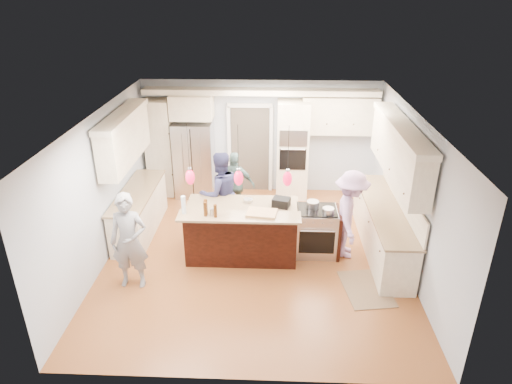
% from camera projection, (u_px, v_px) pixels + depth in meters
% --- Properties ---
extents(ground_plane, '(6.00, 6.00, 0.00)m').
position_uv_depth(ground_plane, '(255.00, 254.00, 8.68)').
color(ground_plane, '#A9602E').
rests_on(ground_plane, ground).
extents(room_shell, '(5.54, 6.04, 2.72)m').
position_uv_depth(room_shell, '(255.00, 166.00, 7.91)').
color(room_shell, '#B2BCC6').
rests_on(room_shell, ground).
extents(refrigerator, '(0.90, 0.70, 1.80)m').
position_uv_depth(refrigerator, '(194.00, 159.00, 10.75)').
color(refrigerator, '#B7B7BC').
rests_on(refrigerator, ground).
extents(oven_column, '(0.72, 0.69, 2.30)m').
position_uv_depth(oven_column, '(292.00, 150.00, 10.58)').
color(oven_column, '#F2E7C4').
rests_on(oven_column, ground).
extents(back_upper_cabinets, '(5.30, 0.61, 2.54)m').
position_uv_depth(back_upper_cabinets, '(228.00, 127.00, 10.50)').
color(back_upper_cabinets, '#F2E7C4').
rests_on(back_upper_cabinets, ground).
extents(right_counter_run, '(0.64, 3.10, 2.51)m').
position_uv_depth(right_counter_run, '(388.00, 200.00, 8.41)').
color(right_counter_run, '#F2E7C4').
rests_on(right_counter_run, ground).
extents(left_cabinets, '(0.64, 2.30, 2.51)m').
position_uv_depth(left_cabinets, '(134.00, 185.00, 9.05)').
color(left_cabinets, '#F2E7C4').
rests_on(left_cabinets, ground).
extents(kitchen_island, '(2.10, 1.46, 1.12)m').
position_uv_depth(kitchen_island, '(242.00, 230.00, 8.55)').
color(kitchen_island, black).
rests_on(kitchen_island, ground).
extents(island_range, '(0.82, 0.71, 0.92)m').
position_uv_depth(island_range, '(317.00, 231.00, 8.57)').
color(island_range, '#B7B7BC').
rests_on(island_range, ground).
extents(pendant_lights, '(1.75, 0.15, 1.03)m').
position_uv_depth(pendant_lights, '(239.00, 178.00, 7.46)').
color(pendant_lights, black).
rests_on(pendant_lights, ground).
extents(person_bar_end, '(0.62, 0.41, 1.70)m').
position_uv_depth(person_bar_end, '(129.00, 241.00, 7.48)').
color(person_bar_end, gray).
rests_on(person_bar_end, ground).
extents(person_far_left, '(1.06, 0.98, 1.74)m').
position_uv_depth(person_far_left, '(220.00, 193.00, 9.11)').
color(person_far_left, navy).
rests_on(person_far_left, ground).
extents(person_far_right, '(0.90, 0.48, 1.46)m').
position_uv_depth(person_far_right, '(235.00, 185.00, 9.84)').
color(person_far_right, '#4D6C6A').
rests_on(person_far_right, ground).
extents(person_range_side, '(0.75, 1.16, 1.69)m').
position_uv_depth(person_range_side, '(350.00, 215.00, 8.34)').
color(person_range_side, '#C196CA').
rests_on(person_range_side, ground).
extents(floor_rug, '(0.88, 1.16, 0.01)m').
position_uv_depth(floor_rug, '(366.00, 289.00, 7.71)').
color(floor_rug, '#7E6145').
rests_on(floor_rug, ground).
extents(water_bottle, '(0.09, 0.09, 0.32)m').
position_uv_depth(water_bottle, '(184.00, 205.00, 7.73)').
color(water_bottle, silver).
rests_on(water_bottle, kitchen_island).
extents(beer_bottle_a, '(0.07, 0.07, 0.26)m').
position_uv_depth(beer_bottle_a, '(205.00, 209.00, 7.66)').
color(beer_bottle_a, '#43230C').
rests_on(beer_bottle_a, kitchen_island).
extents(beer_bottle_b, '(0.06, 0.06, 0.23)m').
position_uv_depth(beer_bottle_b, '(215.00, 211.00, 7.63)').
color(beer_bottle_b, '#43230C').
rests_on(beer_bottle_b, kitchen_island).
extents(beer_bottle_c, '(0.07, 0.07, 0.27)m').
position_uv_depth(beer_bottle_c, '(206.00, 207.00, 7.72)').
color(beer_bottle_c, '#43230C').
rests_on(beer_bottle_c, kitchen_island).
extents(drink_can, '(0.08, 0.08, 0.13)m').
position_uv_depth(drink_can, '(212.00, 212.00, 7.70)').
color(drink_can, '#B7B7BC').
rests_on(drink_can, kitchen_island).
extents(cutting_board, '(0.55, 0.42, 0.04)m').
position_uv_depth(cutting_board, '(262.00, 213.00, 7.77)').
color(cutting_board, tan).
rests_on(cutting_board, kitchen_island).
extents(pot_large, '(0.23, 0.23, 0.13)m').
position_uv_depth(pot_large, '(313.00, 204.00, 8.40)').
color(pot_large, '#B7B7BC').
rests_on(pot_large, island_range).
extents(pot_small, '(0.21, 0.21, 0.10)m').
position_uv_depth(pot_small, '(328.00, 211.00, 8.21)').
color(pot_small, '#B7B7BC').
rests_on(pot_small, island_range).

